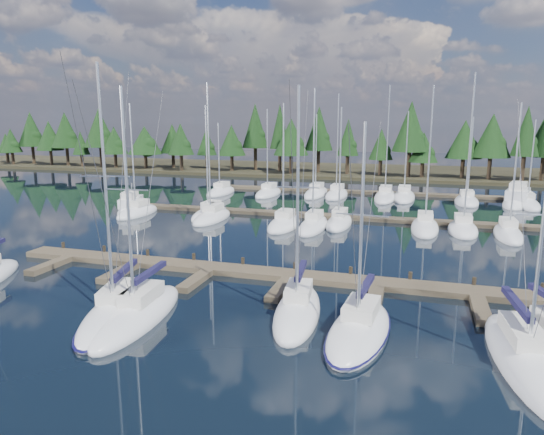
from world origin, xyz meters
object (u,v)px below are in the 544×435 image
(front_sailboat_4, at_px, (359,330))
(front_sailboat_5, at_px, (524,358))
(front_sailboat_3, at_px, (297,311))
(motor_yacht_left, at_px, (131,208))
(front_sailboat_1, at_px, (117,312))
(main_dock, at_px, (289,278))
(front_sailboat_2, at_px, (139,315))
(motor_yacht_right, at_px, (517,201))

(front_sailboat_4, distance_m, front_sailboat_5, 7.57)
(front_sailboat_3, height_order, front_sailboat_4, front_sailboat_3)
(motor_yacht_left, bearing_deg, front_sailboat_1, -58.59)
(main_dock, distance_m, front_sailboat_2, 10.81)
(front_sailboat_3, xyz_separation_m, motor_yacht_left, (-27.05, 25.33, 0.16))
(main_dock, height_order, front_sailboat_4, front_sailboat_4)
(motor_yacht_left, bearing_deg, front_sailboat_2, -56.59)
(main_dock, distance_m, front_sailboat_3, 6.05)
(front_sailboat_1, distance_m, front_sailboat_2, 1.38)
(front_sailboat_4, relative_size, motor_yacht_right, 1.12)
(front_sailboat_5, xyz_separation_m, motor_yacht_left, (-38.24, 27.69, 0.18))
(front_sailboat_2, height_order, motor_yacht_right, front_sailboat_2)
(front_sailboat_4, xyz_separation_m, motor_yacht_right, (15.13, 45.64, 0.27))
(front_sailboat_2, bearing_deg, main_dock, 54.08)
(front_sailboat_3, xyz_separation_m, motor_yacht_right, (18.79, 44.07, 0.24))
(main_dock, relative_size, front_sailboat_1, 3.02)
(front_sailboat_2, xyz_separation_m, front_sailboat_4, (12.00, 1.48, -0.02))
(main_dock, xyz_separation_m, motor_yacht_right, (20.78, 38.36, 0.33))
(front_sailboat_4, xyz_separation_m, front_sailboat_5, (7.53, -0.80, 0.01))
(motor_yacht_right, bearing_deg, front_sailboat_3, -113.09)
(front_sailboat_1, xyz_separation_m, front_sailboat_2, (1.38, 0.01, 0.00))
(front_sailboat_1, bearing_deg, front_sailboat_3, 17.41)
(front_sailboat_4, bearing_deg, motor_yacht_left, 138.79)
(motor_yacht_right, bearing_deg, front_sailboat_1, -121.17)
(front_sailboat_2, relative_size, motor_yacht_left, 1.55)
(front_sailboat_5, distance_m, motor_yacht_right, 47.05)
(motor_yacht_right, bearing_deg, motor_yacht_left, -157.76)
(main_dock, bearing_deg, front_sailboat_5, -31.47)
(front_sailboat_5, relative_size, motor_yacht_right, 1.23)
(front_sailboat_2, relative_size, front_sailboat_4, 1.15)
(front_sailboat_1, bearing_deg, motor_yacht_right, 58.83)
(main_dock, height_order, motor_yacht_right, motor_yacht_right)
(front_sailboat_2, bearing_deg, front_sailboat_3, 20.03)
(main_dock, height_order, front_sailboat_1, front_sailboat_1)
(main_dock, distance_m, front_sailboat_5, 15.46)
(front_sailboat_1, bearing_deg, front_sailboat_2, 0.37)
(front_sailboat_1, xyz_separation_m, front_sailboat_5, (20.91, 0.69, -0.00))
(front_sailboat_1, height_order, front_sailboat_3, front_sailboat_1)
(front_sailboat_2, distance_m, front_sailboat_5, 19.54)
(front_sailboat_2, xyz_separation_m, motor_yacht_left, (-18.71, 28.37, 0.17))
(front_sailboat_3, bearing_deg, front_sailboat_4, -23.16)
(front_sailboat_4, bearing_deg, front_sailboat_5, -6.03)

